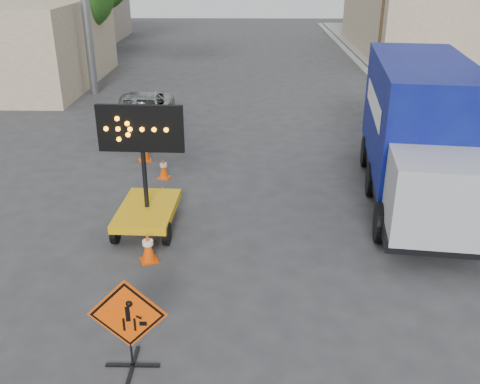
{
  "coord_description": "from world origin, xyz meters",
  "views": [
    {
      "loc": [
        0.73,
        -6.58,
        5.99
      ],
      "look_at": [
        0.55,
        3.85,
        1.33
      ],
      "focal_mm": 40.0,
      "sensor_mm": 36.0,
      "label": 1
    }
  ],
  "objects_px": {
    "arrow_board": "(147,203)",
    "pickup_truck": "(141,114)",
    "construction_sign": "(128,322)",
    "box_truck": "(418,141)"
  },
  "relations": [
    {
      "from": "arrow_board",
      "to": "box_truck",
      "type": "relative_size",
      "value": 0.39
    },
    {
      "from": "construction_sign",
      "to": "arrow_board",
      "type": "relative_size",
      "value": 0.54
    },
    {
      "from": "construction_sign",
      "to": "box_truck",
      "type": "relative_size",
      "value": 0.21
    },
    {
      "from": "pickup_truck",
      "to": "box_truck",
      "type": "height_order",
      "value": "box_truck"
    },
    {
      "from": "construction_sign",
      "to": "pickup_truck",
      "type": "bearing_deg",
      "value": 99.89
    },
    {
      "from": "arrow_board",
      "to": "pickup_truck",
      "type": "xyz_separation_m",
      "value": [
        -1.59,
        7.66,
        -0.03
      ]
    },
    {
      "from": "arrow_board",
      "to": "pickup_truck",
      "type": "relative_size",
      "value": 0.65
    },
    {
      "from": "construction_sign",
      "to": "arrow_board",
      "type": "distance_m",
      "value": 4.7
    },
    {
      "from": "construction_sign",
      "to": "box_truck",
      "type": "xyz_separation_m",
      "value": [
        6.16,
        6.54,
        0.75
      ]
    },
    {
      "from": "pickup_truck",
      "to": "construction_sign",
      "type": "bearing_deg",
      "value": -82.52
    }
  ]
}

